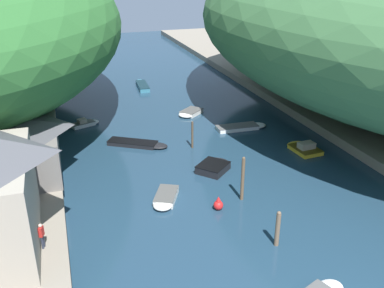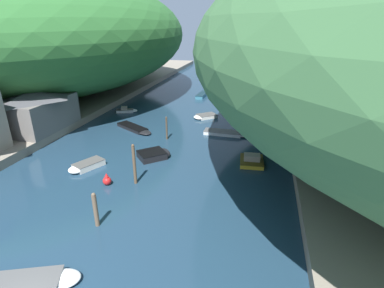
% 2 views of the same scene
% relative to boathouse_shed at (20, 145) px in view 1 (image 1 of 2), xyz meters
% --- Properties ---
extents(water_surface, '(130.00, 130.00, 0.00)m').
position_rel_boathouse_shed_xyz_m(water_surface, '(15.78, 8.49, -3.30)').
color(water_surface, '#1E384C').
rests_on(water_surface, ground).
extents(right_bank, '(22.00, 120.00, 0.91)m').
position_rel_boathouse_shed_xyz_m(right_bank, '(39.78, 8.49, -2.84)').
color(right_bank, gray).
rests_on(right_bank, ground).
extents(boathouse_shed, '(6.18, 9.01, 4.64)m').
position_rel_boathouse_shed_xyz_m(boathouse_shed, '(0.00, 0.00, 0.00)').
color(boathouse_shed, slate).
rests_on(boathouse_shed, left_bank).
extents(boat_navy_launch, '(5.62, 1.79, 0.42)m').
position_rel_boathouse_shed_xyz_m(boat_navy_launch, '(21.90, 5.37, -3.09)').
color(boat_navy_launch, white).
rests_on(boat_navy_launch, water_surface).
extents(boat_cabin_cruiser, '(5.90, 4.41, 0.42)m').
position_rel_boathouse_shed_xyz_m(boat_cabin_cruiser, '(10.36, 4.30, -3.09)').
color(boat_cabin_cruiser, black).
rests_on(boat_cabin_cruiser, water_surface).
extents(boat_moored_right, '(3.30, 2.11, 0.86)m').
position_rel_boathouse_shed_xyz_m(boat_moored_right, '(5.83, 11.55, -3.02)').
color(boat_moored_right, white).
rests_on(boat_moored_right, water_surface).
extents(boat_small_dinghy, '(3.79, 3.70, 0.68)m').
position_rel_boathouse_shed_xyz_m(boat_small_dinghy, '(15.56, -2.78, -2.96)').
color(boat_small_dinghy, black).
rests_on(boat_small_dinghy, water_surface).
extents(boat_yellow_tender, '(2.40, 3.65, 0.97)m').
position_rel_boathouse_shed_xyz_m(boat_yellow_tender, '(25.04, -1.63, -3.00)').
color(boat_yellow_tender, gold).
rests_on(boat_yellow_tender, water_surface).
extents(boat_red_skiff, '(2.79, 3.66, 0.56)m').
position_rel_boathouse_shed_xyz_m(boat_red_skiff, '(10.06, -6.71, -3.02)').
color(boat_red_skiff, silver).
rests_on(boat_red_skiff, water_surface).
extents(boat_white_cruiser, '(1.66, 5.98, 0.61)m').
position_rel_boathouse_shed_xyz_m(boat_white_cruiser, '(14.90, 24.77, -3.00)').
color(boat_white_cruiser, teal).
rests_on(boat_white_cruiser, water_surface).
extents(boat_near_quay, '(3.63, 3.45, 0.50)m').
position_rel_boathouse_shed_xyz_m(boat_near_quay, '(17.76, 11.33, -3.05)').
color(boat_near_quay, silver).
rests_on(boat_near_quay, water_surface).
extents(mooring_post_nearest, '(0.30, 0.30, 2.52)m').
position_rel_boathouse_shed_xyz_m(mooring_post_nearest, '(15.50, -13.98, -2.03)').
color(mooring_post_nearest, brown).
rests_on(mooring_post_nearest, water_surface).
extents(mooring_post_second, '(0.26, 0.26, 3.58)m').
position_rel_boathouse_shed_xyz_m(mooring_post_second, '(15.71, -8.10, -1.50)').
color(mooring_post_second, brown).
rests_on(mooring_post_second, water_surface).
extents(mooring_post_fourth, '(0.21, 0.21, 2.73)m').
position_rel_boathouse_shed_xyz_m(mooring_post_fourth, '(15.14, 2.28, -1.93)').
color(mooring_post_fourth, '#4C3D2D').
rests_on(mooring_post_fourth, water_surface).
extents(channel_buoy_near, '(0.72, 0.72, 1.08)m').
position_rel_boathouse_shed_xyz_m(channel_buoy_near, '(13.49, -8.89, -2.88)').
color(channel_buoy_near, red).
rests_on(channel_buoy_near, water_surface).
extents(person_on_quay, '(0.34, 0.43, 1.69)m').
position_rel_boathouse_shed_xyz_m(person_on_quay, '(1.40, -10.94, -1.41)').
color(person_on_quay, '#282D3D').
rests_on(person_on_quay, left_bank).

